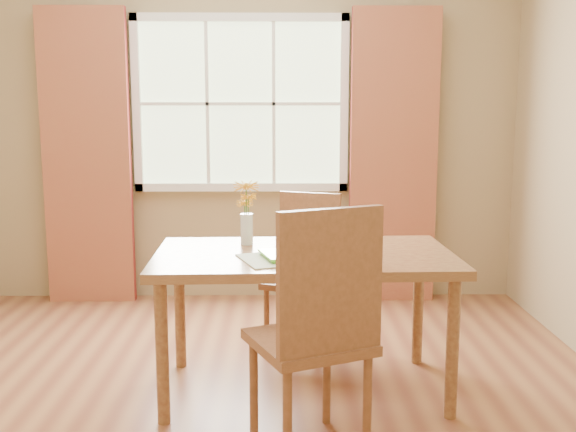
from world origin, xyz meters
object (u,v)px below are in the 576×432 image
Objects in this scene: croissant_sandwich at (292,244)px; water_glass at (351,244)px; dining_table at (304,267)px; chair_far at (305,263)px; chair_near at (319,323)px; flower_vase at (247,206)px.

water_glass is (0.30, 0.04, -0.01)m from croissant_sandwich.
chair_far reaches higher than dining_table.
chair_near reaches higher than dining_table.
croissant_sandwich is 0.49× the size of flower_vase.
flower_vase is at bearing 86.81° from chair_near.
chair_far is (-0.01, 1.40, -0.08)m from chair_near.
flower_vase is at bearing 143.33° from dining_table.
chair_far is at bearing 85.99° from dining_table.
croissant_sandwich is (-0.10, 0.56, 0.22)m from chair_near.
chair_far is at bearing 55.58° from flower_vase.
chair_near is at bearing -88.60° from dining_table.
water_glass is (0.19, 0.60, 0.21)m from chair_near.
water_glass is (0.20, -0.80, 0.29)m from chair_far.
water_glass reaches higher than dining_table.
water_glass is at bearing 48.58° from chair_near.
chair_near reaches higher than chair_far.
water_glass is 0.39× the size of flower_vase.
croissant_sandwich is (-0.07, -0.14, 0.15)m from dining_table.
croissant_sandwich is at bearing -116.35° from dining_table.
water_glass is at bearing 14.78° from croissant_sandwich.
chair_near is 6.45× the size of croissant_sandwich.
croissant_sandwich is at bearing -56.23° from flower_vase.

